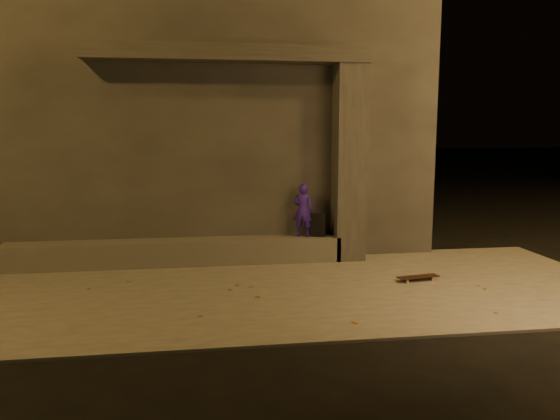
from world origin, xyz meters
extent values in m
plane|color=black|center=(0.00, 0.00, 0.00)|extent=(120.00, 120.00, 0.00)
cube|color=#605C55|center=(0.00, 2.00, 0.02)|extent=(11.00, 4.40, 0.04)
cube|color=#363331|center=(-1.00, 6.50, 2.60)|extent=(9.00, 5.00, 5.20)
cube|color=#585650|center=(-1.50, 3.75, 0.27)|extent=(6.00, 0.55, 0.45)
cube|color=#363331|center=(1.70, 3.75, 1.84)|extent=(0.55, 0.55, 3.60)
cube|color=#363331|center=(-0.50, 3.80, 3.78)|extent=(5.00, 0.70, 0.28)
imported|color=#32189D|center=(0.83, 3.75, 0.99)|extent=(0.42, 0.34, 0.99)
cube|color=black|center=(1.10, 3.75, 0.62)|extent=(0.36, 0.29, 0.26)
cube|color=black|center=(1.10, 3.75, 0.84)|extent=(0.27, 0.13, 0.18)
cube|color=black|center=(2.41, 2.06, 0.11)|extent=(0.72, 0.29, 0.01)
cylinder|color=#AF8346|center=(2.63, 2.17, 0.06)|extent=(0.05, 0.04, 0.05)
cylinder|color=#AF8346|center=(2.66, 2.04, 0.06)|extent=(0.05, 0.04, 0.05)
cylinder|color=#AF8346|center=(2.17, 2.09, 0.06)|extent=(0.05, 0.04, 0.05)
cylinder|color=#AF8346|center=(2.19, 1.96, 0.06)|extent=(0.05, 0.04, 0.05)
cube|color=#99999E|center=(2.64, 2.10, 0.09)|extent=(0.07, 0.15, 0.01)
cube|color=#99999E|center=(2.18, 2.02, 0.09)|extent=(0.07, 0.15, 0.01)
camera|label=1|loc=(-1.06, -6.08, 2.49)|focal=35.00mm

